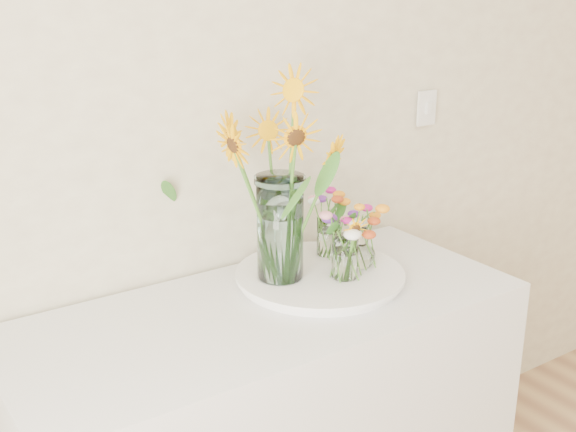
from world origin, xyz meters
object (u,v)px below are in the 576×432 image
at_px(small_vase_a, 345,258).
at_px(small_vase_b, 361,247).
at_px(mason_jar, 280,228).
at_px(tray, 320,277).
at_px(small_vase_c, 329,237).

bearing_deg(small_vase_a, small_vase_b, 23.54).
relative_size(mason_jar, small_vase_b, 2.41).
bearing_deg(tray, mason_jar, 163.93).
distance_m(tray, mason_jar, 0.20).
xyz_separation_m(tray, mason_jar, (-0.11, 0.03, 0.16)).
bearing_deg(small_vase_c, small_vase_b, -80.04).
height_order(small_vase_b, small_vase_c, same).
relative_size(small_vase_a, small_vase_c, 1.02).
bearing_deg(small_vase_a, small_vase_c, 67.40).
height_order(tray, mason_jar, mason_jar).
bearing_deg(mason_jar, small_vase_c, 16.06).
height_order(mason_jar, small_vase_c, mason_jar).
height_order(small_vase_a, small_vase_c, small_vase_a).
relative_size(tray, small_vase_c, 3.71).
xyz_separation_m(small_vase_a, small_vase_c, (0.07, 0.17, -0.00)).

